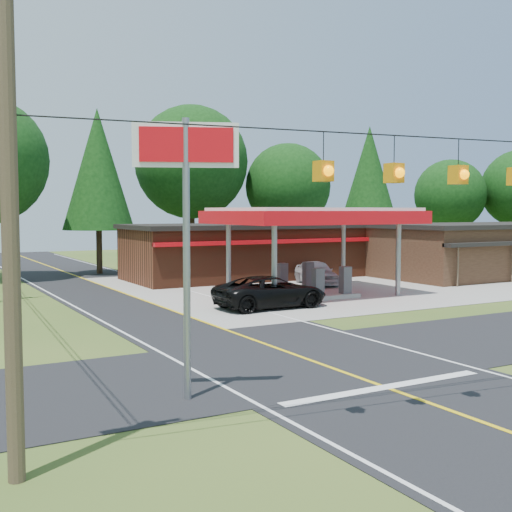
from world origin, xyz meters
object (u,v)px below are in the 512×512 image
suv_car (271,292)px  sedan_car (316,273)px  big_stop_sign (186,191)px  gas_canopy (313,219)px

suv_car → sedan_car: bearing=-47.5°
sedan_car → big_stop_sign: (-17.00, -19.01, 4.39)m
suv_car → big_stop_sign: 15.93m
suv_car → sedan_car: suv_car is taller
gas_canopy → suv_car: gas_canopy is taller
suv_car → big_stop_sign: size_ratio=0.81×
gas_canopy → sedan_car: (3.00, 4.00, -3.49)m
suv_car → big_stop_sign: big_stop_sign is taller
suv_car → sedan_car: size_ratio=1.23×
sedan_car → suv_car: bearing=-121.1°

